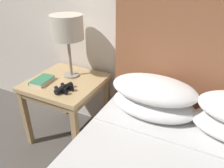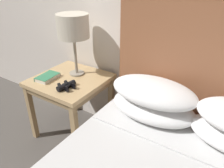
{
  "view_description": "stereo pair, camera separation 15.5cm",
  "coord_description": "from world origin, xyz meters",
  "views": [
    {
      "loc": [
        0.53,
        -0.61,
        1.4
      ],
      "look_at": [
        -0.07,
        0.61,
        0.67
      ],
      "focal_mm": 35.0,
      "sensor_mm": 36.0,
      "label": 1
    },
    {
      "loc": [
        0.67,
        -0.54,
        1.4
      ],
      "look_at": [
        -0.07,
        0.61,
        0.67
      ],
      "focal_mm": 35.0,
      "sensor_mm": 36.0,
      "label": 2
    }
  ],
  "objects": [
    {
      "name": "table_lamp",
      "position": [
        -0.54,
        0.76,
        0.98
      ],
      "size": [
        0.26,
        0.26,
        0.52
      ],
      "color": "gray",
      "rests_on": "nightstand"
    },
    {
      "name": "book_on_nightstand",
      "position": [
        -0.68,
        0.55,
        0.59
      ],
      "size": [
        0.14,
        0.2,
        0.03
      ],
      "color": "silver",
      "rests_on": "nightstand"
    },
    {
      "name": "nightstand",
      "position": [
        -0.53,
        0.66,
        0.5
      ],
      "size": [
        0.58,
        0.58,
        0.57
      ],
      "color": "tan",
      "rests_on": "ground_plane"
    },
    {
      "name": "binoculars_pair",
      "position": [
        -0.43,
        0.52,
        0.59
      ],
      "size": [
        0.15,
        0.16,
        0.05
      ],
      "color": "black",
      "rests_on": "nightstand"
    }
  ]
}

